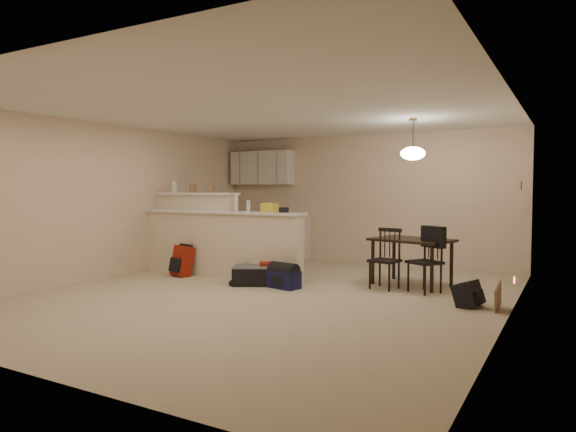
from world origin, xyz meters
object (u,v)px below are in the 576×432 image
Objects in this scene: pendant_lamp at (413,153)px; red_backpack at (182,261)px; dining_chair_far at (425,260)px; dining_chair_near at (385,259)px; navy_duffel at (284,279)px; black_daypack at (468,294)px; dining_table at (412,244)px; suitcase at (259,276)px.

red_backpack is at bearing -163.80° from pendant_lamp.
pendant_lamp reaches higher than dining_chair_far.
dining_chair_near is 0.58m from dining_chair_far.
navy_duffel is at bearing -144.41° from pendant_lamp.
black_daypack is (1.00, -1.04, -1.84)m from pendant_lamp.
pendant_lamp is 0.68× the size of dining_chair_far.
navy_duffel is (-1.88, -0.69, -0.33)m from dining_chair_far.
navy_duffel is (2.00, -0.09, -0.12)m from red_backpack.
dining_table is 2.07× the size of pendant_lamp.
dining_chair_near is 1.50m from navy_duffel.
navy_duffel is at bearing -38.40° from suitcase.
dining_chair_far is 1.18× the size of suitcase.
pendant_lamp is 1.82× the size of black_daypack.
dining_table is at bearing 156.10° from dining_chair_far.
pendant_lamp is at bearing 69.04° from dining_chair_near.
dining_chair_near reaches higher than suitcase.
suitcase is 1.52m from red_backpack.
dining_chair_near is 1.14× the size of suitcase.
red_backpack is (-1.51, 0.00, 0.12)m from suitcase.
navy_duffel is at bearing -129.04° from dining_chair_far.
red_backpack is 1.48× the size of black_daypack.
pendant_lamp reaches higher than black_daypack.
dining_table is 1.46× the size of dining_chair_near.
pendant_lamp reaches higher than suitcase.
dining_table reaches higher than black_daypack.
dining_chair_far is (0.31, -0.44, -1.54)m from pendant_lamp.
dining_chair_near is at bearing 77.54° from black_daypack.
navy_duffel is at bearing 104.22° from black_daypack.
red_backpack is (-3.57, -1.04, -1.74)m from pendant_lamp.
dining_table is 1.52m from black_daypack.
pendant_lamp is 1.23× the size of red_backpack.
dining_chair_near is 1.91m from suitcase.
black_daypack is at bearing -28.37° from suitcase.
black_daypack is at bearing -46.10° from pendant_lamp.
dining_chair_near reaches higher than navy_duffel.
suitcase is at bearing -177.22° from navy_duffel.
dining_table reaches higher than navy_duffel.
dining_table is 3.74m from red_backpack.
dining_chair_far is at bearing -54.72° from pendant_lamp.
red_backpack reaches higher than navy_duffel.
dining_table is 1.66× the size of suitcase.
navy_duffel is 1.39× the size of black_daypack.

